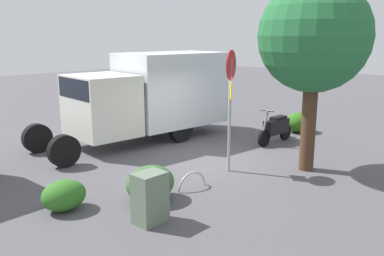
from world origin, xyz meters
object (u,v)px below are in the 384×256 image
(box_truck_near, at_px, (151,93))
(bike_rack_hoop, at_px, (192,189))
(stop_sign, at_px, (230,92))
(utility_cabinet, at_px, (150,198))
(street_tree, at_px, (314,37))
(motorcycle, at_px, (276,128))

(box_truck_near, relative_size, bike_rack_hoop, 8.20)
(stop_sign, height_order, utility_cabinet, stop_sign)
(street_tree, height_order, bike_rack_hoop, street_tree)
(utility_cabinet, relative_size, bike_rack_hoop, 1.18)
(box_truck_near, relative_size, street_tree, 1.41)
(street_tree, xyz_separation_m, bike_rack_hoop, (3.19, -1.17, -3.49))
(motorcycle, relative_size, stop_sign, 0.57)
(street_tree, xyz_separation_m, utility_cabinet, (5.01, -0.49, -2.99))
(box_truck_near, bearing_deg, bike_rack_hoop, 65.09)
(motorcycle, distance_m, bike_rack_hoop, 5.13)
(box_truck_near, relative_size, motorcycle, 3.85)
(street_tree, bearing_deg, motorcycle, -129.78)
(utility_cabinet, xyz_separation_m, bike_rack_hoop, (-1.83, -0.68, -0.50))
(bike_rack_hoop, bearing_deg, utility_cabinet, 20.37)
(utility_cabinet, bearing_deg, street_tree, 174.43)
(box_truck_near, distance_m, stop_sign, 4.25)
(street_tree, bearing_deg, bike_rack_hoop, -20.10)
(motorcycle, xyz_separation_m, stop_sign, (3.38, 0.79, 1.61))
(motorcycle, xyz_separation_m, bike_rack_hoop, (5.00, 1.01, -0.52))
(motorcycle, bearing_deg, utility_cabinet, 14.42)
(box_truck_near, height_order, utility_cabinet, box_truck_near)
(street_tree, relative_size, utility_cabinet, 4.94)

